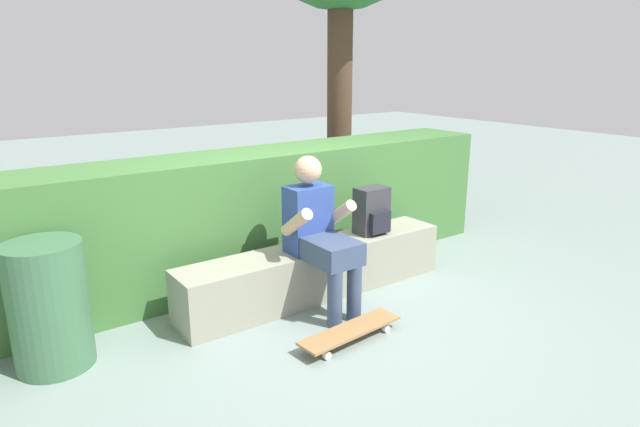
% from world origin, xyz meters
% --- Properties ---
extents(ground_plane, '(24.00, 24.00, 0.00)m').
position_xyz_m(ground_plane, '(0.00, 0.00, 0.00)').
color(ground_plane, gray).
extents(bench_main, '(2.37, 0.40, 0.43)m').
position_xyz_m(bench_main, '(0.00, 0.40, 0.21)').
color(bench_main, gray).
rests_on(bench_main, ground).
extents(person_skater, '(0.49, 0.62, 1.18)m').
position_xyz_m(person_skater, '(-0.13, 0.20, 0.63)').
color(person_skater, '#2D4793').
rests_on(person_skater, ground).
extents(skateboard_near_person, '(0.81, 0.26, 0.09)m').
position_xyz_m(skateboard_near_person, '(-0.26, -0.36, 0.07)').
color(skateboard_near_person, olive).
rests_on(skateboard_near_person, ground).
extents(backpack_on_bench, '(0.28, 0.23, 0.40)m').
position_xyz_m(backpack_on_bench, '(0.57, 0.39, 0.62)').
color(backpack_on_bench, '#333338').
rests_on(backpack_on_bench, bench_main).
extents(hedge_row, '(5.58, 0.66, 1.11)m').
position_xyz_m(hedge_row, '(-0.49, 1.11, 0.55)').
color(hedge_row, '#407237').
rests_on(hedge_row, ground).
extents(trash_bin, '(0.47, 0.47, 0.81)m').
position_xyz_m(trash_bin, '(-1.96, 0.50, 0.41)').
color(trash_bin, '#3D6B47').
rests_on(trash_bin, ground).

